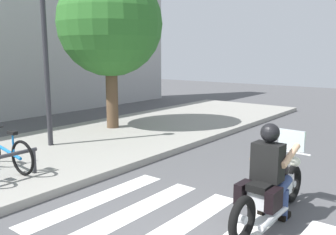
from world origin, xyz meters
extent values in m
cube|color=white|center=(0.62, 0.80, 0.00)|extent=(2.80, 0.40, 0.01)
cube|color=white|center=(0.62, 1.60, 0.00)|extent=(2.80, 0.40, 0.01)
cube|color=white|center=(0.62, 2.40, 0.00)|extent=(2.80, 0.40, 0.01)
torus|color=black|center=(2.49, -0.12, 0.30)|extent=(0.61, 0.13, 0.61)
cylinder|color=silver|center=(2.49, -0.12, 0.30)|extent=(0.11, 0.10, 0.11)
torus|color=black|center=(0.85, -0.08, 0.30)|extent=(0.61, 0.13, 0.61)
cylinder|color=silver|center=(0.85, -0.08, 0.30)|extent=(0.11, 0.10, 0.11)
cube|color=silver|center=(1.67, -0.10, 0.44)|extent=(0.91, 0.30, 0.28)
ellipsoid|color=black|center=(1.90, -0.10, 0.66)|extent=(0.53, 0.29, 0.22)
cube|color=black|center=(1.44, -0.09, 0.59)|extent=(0.57, 0.29, 0.10)
cube|color=black|center=(1.27, 0.13, 0.48)|extent=(0.32, 0.13, 0.28)
cube|color=black|center=(1.26, -0.31, 0.48)|extent=(0.32, 0.13, 0.28)
cylinder|color=silver|center=(2.33, -0.11, 0.86)|extent=(0.05, 0.62, 0.03)
sphere|color=white|center=(2.54, -0.12, 0.66)|extent=(0.18, 0.18, 0.18)
cube|color=silver|center=(2.36, -0.12, 1.04)|extent=(0.05, 0.40, 0.32)
cylinder|color=silver|center=(1.39, -0.27, 0.18)|extent=(0.82, 0.10, 0.08)
cube|color=black|center=(1.52, -0.09, 0.89)|extent=(0.27, 0.41, 0.52)
sphere|color=black|center=(1.55, -0.09, 1.29)|extent=(0.26, 0.26, 0.26)
cylinder|color=tan|center=(1.76, 0.12, 0.97)|extent=(0.52, 0.10, 0.26)
cylinder|color=tan|center=(1.74, -0.32, 0.97)|extent=(0.52, 0.10, 0.26)
cylinder|color=navy|center=(1.67, 0.06, 0.53)|extent=(0.45, 0.15, 0.24)
cylinder|color=navy|center=(1.79, 0.06, 0.23)|extent=(0.11, 0.11, 0.45)
cube|color=black|center=(1.83, 0.06, 0.04)|extent=(0.24, 0.11, 0.08)
cylinder|color=navy|center=(1.67, -0.26, 0.53)|extent=(0.45, 0.15, 0.24)
cylinder|color=navy|center=(1.79, -0.26, 0.23)|extent=(0.11, 0.11, 0.45)
cube|color=black|center=(1.83, -0.26, 0.04)|extent=(0.24, 0.11, 0.08)
torus|color=black|center=(0.30, 4.04, 0.48)|extent=(0.10, 0.66, 0.65)
cylinder|color=blue|center=(0.26, 4.56, 0.55)|extent=(0.13, 0.93, 0.25)
cylinder|color=blue|center=(0.28, 4.30, 0.72)|extent=(0.04, 0.04, 0.40)
cube|color=black|center=(0.28, 4.30, 0.92)|extent=(0.11, 0.21, 0.06)
cylinder|color=#333338|center=(0.51, 4.01, 0.38)|extent=(0.06, 0.06, 0.45)
cylinder|color=#2D2D33|center=(1.93, 5.61, 1.97)|extent=(0.12, 0.12, 3.95)
cylinder|color=brown|center=(4.38, 6.01, 1.08)|extent=(0.36, 0.36, 2.15)
sphere|color=#2D6B28|center=(4.38, 6.01, 3.22)|extent=(3.06, 3.06, 3.06)
camera|label=1|loc=(-3.04, -1.94, 2.33)|focal=38.53mm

